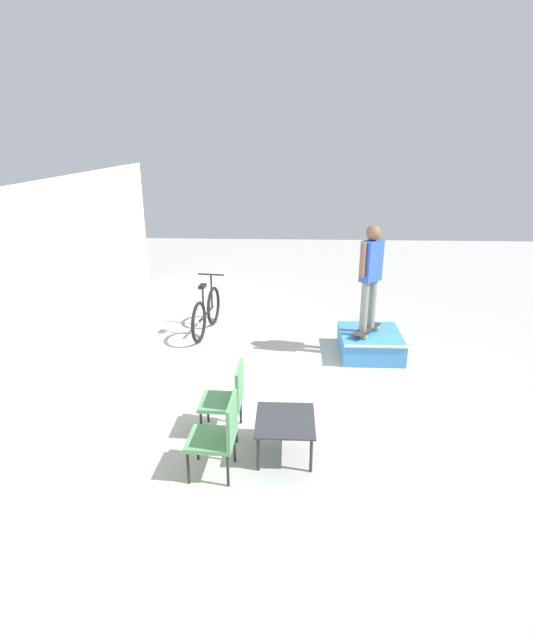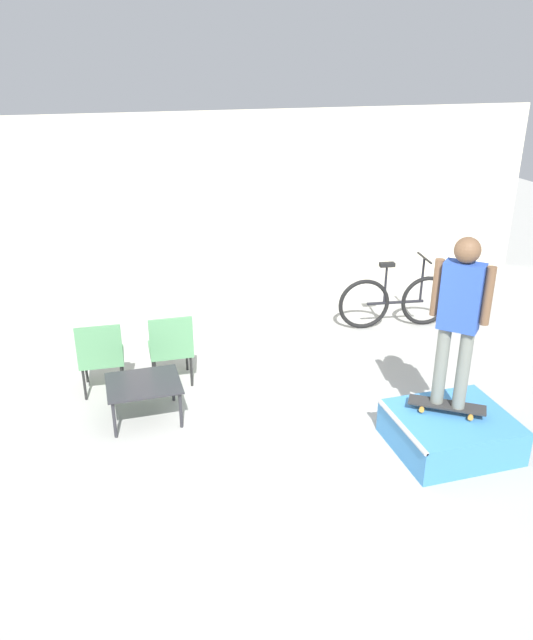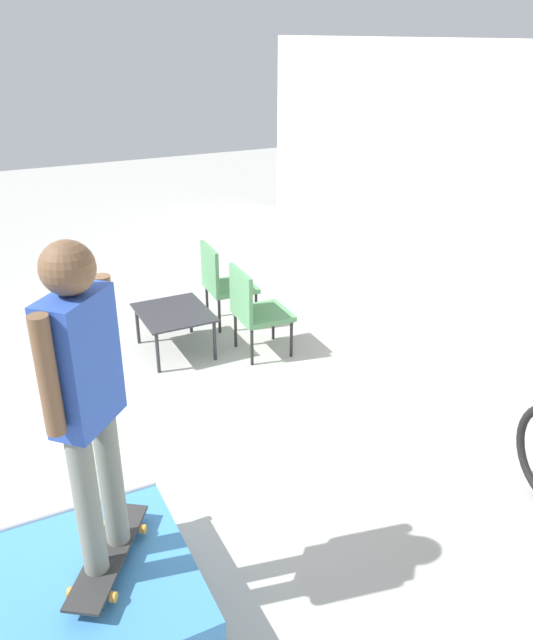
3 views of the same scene
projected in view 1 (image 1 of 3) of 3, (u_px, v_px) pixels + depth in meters
ground_plane at (338, 400)px, 7.24m from camera, size 24.00×24.00×0.00m
house_wall_back at (24, 298)px, 6.90m from camera, size 12.00×0.06×3.00m
skate_ramp_box at (370, 343)px, 8.73m from camera, size 1.21×1.04×0.41m
skateboard_on_ramp at (366, 329)px, 8.62m from camera, size 0.76×0.61×0.07m
person_skater at (371, 269)px, 8.25m from camera, size 0.43×0.43×1.78m
coffee_table at (285, 423)px, 5.91m from camera, size 0.81×0.70×0.46m
patio_chair_left at (220, 433)px, 5.50m from camera, size 0.55×0.55×0.94m
patio_chair_right at (228, 396)px, 6.28m from camera, size 0.54×0.54×0.94m
bicycle at (207, 313)px, 9.61m from camera, size 1.73×0.52×1.08m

